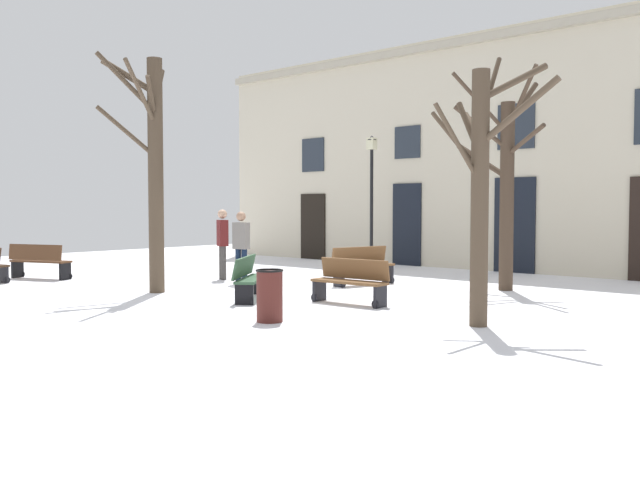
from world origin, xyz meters
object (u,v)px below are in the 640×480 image
object	(u,v)px
bench_by_litter_bin	(39,261)
bench_facing_shops	(363,265)
tree_center	(505,184)
tree_near_facade	(153,165)
tree_foreground	(481,183)
streetlamp	(372,188)
bench_back_to_back_left	(350,281)
person_by_shop_door	(241,243)
person_near_bench	(223,240)
bench_back_to_back_right	(250,277)
litter_bin	(270,295)

from	to	relation	value
bench_by_litter_bin	bench_facing_shops	xyz separation A→B (m)	(7.19, 4.49, 0.01)
bench_facing_shops	tree_center	bearing A→B (deg)	-54.84
tree_near_facade	tree_foreground	world-z (taller)	tree_near_facade
streetlamp	bench_by_litter_bin	size ratio (longest dim) A/B	2.28
bench_back_to_back_left	person_by_shop_door	xyz separation A→B (m)	(-4.20, 0.98, 0.54)
streetlamp	person_near_bench	xyz separation A→B (m)	(-1.08, -4.97, -1.44)
tree_near_facade	person_near_bench	world-z (taller)	tree_near_facade
bench_by_litter_bin	person_near_bench	distance (m)	4.86
bench_back_to_back_left	person_by_shop_door	distance (m)	4.34
person_near_bench	tree_foreground	bearing A→B (deg)	13.80
bench_back_to_back_right	person_near_bench	xyz separation A→B (m)	(-3.28, 2.10, 0.57)
streetlamp	bench_facing_shops	xyz separation A→B (m)	(2.35, -3.52, -1.98)
bench_by_litter_bin	bench_facing_shops	distance (m)	8.48
tree_near_facade	bench_facing_shops	world-z (taller)	tree_near_facade
tree_near_facade	streetlamp	world-z (taller)	tree_near_facade
bench_by_litter_bin	person_by_shop_door	distance (m)	5.54
bench_facing_shops	person_by_shop_door	bearing A→B (deg)	138.74
streetlamp	bench_back_to_back_right	bearing A→B (deg)	-72.71
bench_by_litter_bin	bench_back_to_back_left	xyz separation A→B (m)	(8.97, 1.78, -0.03)
bench_back_to_back_right	person_near_bench	distance (m)	3.94
tree_center	tree_near_facade	bearing A→B (deg)	-135.95
bench_facing_shops	person_near_bench	bearing A→B (deg)	125.97
litter_bin	person_by_shop_door	bearing A→B (deg)	142.38
bench_by_litter_bin	bench_back_to_back_left	world-z (taller)	bench_by_litter_bin
tree_center	bench_back_to_back_right	world-z (taller)	tree_center
tree_center	bench_facing_shops	xyz separation A→B (m)	(-3.06, -1.25, -1.92)
person_near_bench	tree_near_facade	bearing A→B (deg)	-45.60
tree_foreground	person_by_shop_door	bearing A→B (deg)	167.96
litter_bin	bench_back_to_back_right	distance (m)	2.74
litter_bin	bench_by_litter_bin	xyz separation A→B (m)	(-9.25, 0.69, 0.04)
tree_foreground	person_by_shop_door	size ratio (longest dim) A/B	2.43
tree_center	streetlamp	size ratio (longest dim) A/B	1.21
tree_center	tree_near_facade	distance (m)	7.82
streetlamp	person_by_shop_door	xyz separation A→B (m)	(-0.06, -5.26, -1.47)
tree_center	bench_by_litter_bin	xyz separation A→B (m)	(-10.26, -5.74, -1.93)
bench_facing_shops	bench_back_to_back_right	size ratio (longest dim) A/B	1.04
bench_back_to_back_left	person_near_bench	distance (m)	5.40
litter_bin	bench_back_to_back_left	xyz separation A→B (m)	(-0.27, 2.47, 0.01)
tree_foreground	bench_by_litter_bin	distance (m)	12.22
litter_bin	bench_by_litter_bin	bearing A→B (deg)	175.75
bench_back_to_back_right	person_by_shop_door	bearing A→B (deg)	16.71
tree_near_facade	bench_back_to_back_right	distance (m)	3.41
bench_by_litter_bin	bench_back_to_back_right	xyz separation A→B (m)	(7.04, 0.94, -0.02)
tree_foreground	bench_facing_shops	size ratio (longest dim) A/B	2.50
streetlamp	bench_back_to_back_left	world-z (taller)	streetlamp
bench_back_to_back_right	person_by_shop_door	xyz separation A→B (m)	(-2.26, 1.82, 0.53)
bench_by_litter_bin	person_by_shop_door	xyz separation A→B (m)	(4.78, 2.76, 0.51)
person_near_bench	bench_back_to_back_left	bearing A→B (deg)	12.71
bench_back_to_back_left	bench_by_litter_bin	bearing A→B (deg)	-171.15
streetlamp	litter_bin	bearing A→B (deg)	-63.13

